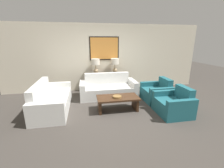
% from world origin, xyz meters
% --- Properties ---
extents(ground_plane, '(20.00, 20.00, 0.00)m').
position_xyz_m(ground_plane, '(0.00, 0.00, 0.00)').
color(ground_plane, '#3D3833').
extents(back_wall, '(8.08, 0.12, 2.65)m').
position_xyz_m(back_wall, '(0.00, 2.40, 1.33)').
color(back_wall, beige).
rests_on(back_wall, ground_plane).
extents(console_table, '(1.20, 0.39, 0.73)m').
position_xyz_m(console_table, '(0.00, 2.13, 0.36)').
color(console_table, '#332319').
rests_on(console_table, ground_plane).
extents(table_lamp_left, '(0.33, 0.33, 0.59)m').
position_xyz_m(table_lamp_left, '(-0.39, 2.13, 1.13)').
color(table_lamp_left, tan).
rests_on(table_lamp_left, console_table).
extents(table_lamp_right, '(0.33, 0.33, 0.59)m').
position_xyz_m(table_lamp_right, '(0.39, 2.13, 1.13)').
color(table_lamp_right, tan).
rests_on(table_lamp_right, console_table).
extents(couch_by_back_wall, '(2.03, 0.89, 0.83)m').
position_xyz_m(couch_by_back_wall, '(0.00, 1.44, 0.28)').
color(couch_by_back_wall, silver).
rests_on(couch_by_back_wall, ground_plane).
extents(couch_by_side, '(0.89, 2.03, 0.83)m').
position_xyz_m(couch_by_side, '(-1.83, 0.65, 0.28)').
color(couch_by_side, silver).
rests_on(couch_by_side, ground_plane).
extents(coffee_table, '(1.21, 0.60, 0.42)m').
position_xyz_m(coffee_table, '(0.09, 0.24, 0.31)').
color(coffee_table, '#3D2616').
rests_on(coffee_table, ground_plane).
extents(decorative_bowl, '(0.25, 0.25, 0.05)m').
position_xyz_m(decorative_bowl, '(0.06, 0.19, 0.44)').
color(decorative_bowl, olive).
rests_on(decorative_bowl, coffee_table).
extents(armchair_near_back_wall, '(0.82, 0.92, 0.78)m').
position_xyz_m(armchair_near_back_wall, '(1.58, 0.75, 0.27)').
color(armchair_near_back_wall, '#1E5B66').
rests_on(armchair_near_back_wall, ground_plane).
extents(armchair_near_camera, '(0.82, 0.92, 0.78)m').
position_xyz_m(armchair_near_camera, '(1.58, -0.26, 0.27)').
color(armchair_near_camera, '#1E5B66').
rests_on(armchair_near_camera, ground_plane).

